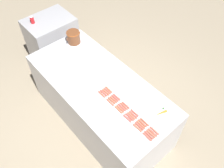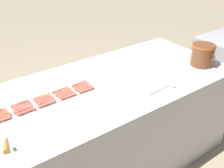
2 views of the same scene
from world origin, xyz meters
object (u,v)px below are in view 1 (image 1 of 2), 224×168
Objects in this scene: hot_dog_18 at (153,132)px; hot_dog_3 at (119,110)px; back_cabinet at (53,41)px; hot_dog_29 at (109,89)px; hot_dog_4 at (110,102)px; hot_dog_22 at (115,98)px; hot_dog_23 at (107,91)px; carrot at (161,113)px; hot_dog_28 at (117,97)px; soda_can at (32,20)px; hot_dog_1 at (138,128)px; hot_dog_9 at (120,109)px; hot_dog_10 at (112,100)px; hot_dog_24 at (154,131)px; hot_dog_2 at (127,118)px; hot_dog_6 at (149,135)px; hot_dog_5 at (102,94)px; hot_dog_26 at (135,113)px; bean_pot at (73,37)px; hot_dog_21 at (124,106)px; serving_spoon at (102,57)px; hot_dog_27 at (126,105)px; hot_dog_15 at (122,107)px; hot_dog_12 at (151,134)px; hot_dog_25 at (145,122)px; hot_dog_11 at (104,93)px; hot_dog_14 at (131,116)px; hot_dog_8 at (130,117)px; hot_dog_13 at (141,125)px; hot_dog_0 at (147,137)px; hot_dog_7 at (139,126)px.

hot_dog_3 is at bearing 99.99° from hot_dog_18.
hot_dog_18 is at bearing -80.01° from hot_dog_3.
back_cabinet is 1.92m from hot_dog_29.
hot_dog_4 and hot_dog_22 have the same top height.
carrot is at bearing -68.85° from hot_dog_23.
soda_can is at bearing 91.38° from hot_dog_28.
hot_dog_22 is (0.09, 0.51, 0.00)m from hot_dog_1.
hot_dog_9 is 0.17m from hot_dog_10.
hot_dog_4 is 0.67m from hot_dog_24.
hot_dog_1 is 0.17m from hot_dog_2.
hot_dog_6 is 1.00× the size of hot_dog_22.
hot_dog_9 and hot_dog_29 have the same top height.
hot_dog_1 is at bearing -89.88° from hot_dog_5.
carrot is at bearing -41.66° from hot_dog_26.
hot_dog_2 is 0.35m from hot_dog_28.
bean_pot is at bearing 77.93° from hot_dog_2.
hot_dog_3 and hot_dog_5 have the same top height.
soda_can reaches higher than hot_dog_23.
serving_spoon is (0.37, 0.89, -0.00)m from hot_dog_21.
hot_dog_10 is 0.20m from hot_dog_27.
hot_dog_15 is (0.06, 0.17, 0.00)m from hot_dog_2.
hot_dog_12 and hot_dog_25 have the same top height.
hot_dog_11 is (0.00, 0.16, 0.00)m from hot_dog_10.
hot_dog_2 and hot_dog_18 have the same top height.
hot_dog_3 is 0.09m from hot_dog_21.
hot_dog_9 is 0.50m from hot_dog_18.
hot_dog_18 is 0.83m from hot_dog_29.
hot_dog_15 and hot_dog_18 have the same top height.
hot_dog_22 is at bearing 5.44° from hot_dog_4.
hot_dog_4 is 0.66m from hot_dog_18.
hot_dog_15 is at bearing -100.71° from hot_dog_29.
hot_dog_14 is at bearing 101.01° from hot_dog_24.
hot_dog_2 and hot_dog_8 have the same top height.
back_cabinet is 2.10m from hot_dog_4.
hot_dog_1 and hot_dog_3 have the same top height.
hot_dog_11 is 0.35m from hot_dog_27.
hot_dog_13 is 0.18m from hot_dog_26.
hot_dog_4 is 0.20m from hot_dog_27.
hot_dog_3 is 1.00× the size of hot_dog_29.
hot_dog_0 is 1.00× the size of hot_dog_4.
back_cabinet is 2.09m from hot_dog_10.
hot_dog_7 is 0.51m from hot_dog_22.
hot_dog_9 and hot_dog_23 have the same top height.
back_cabinet is 6.74× the size of hot_dog_6.
hot_dog_1 is 0.18m from hot_dog_14.
hot_dog_6 is 0.49m from hot_dog_9.
hot_dog_11 is at bearing -98.52° from back_cabinet.
hot_dog_28 is 1.31m from bean_pot.
hot_dog_25 is at bearing -89.99° from hot_dog_29.
hot_dog_21 is 0.47m from carrot.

